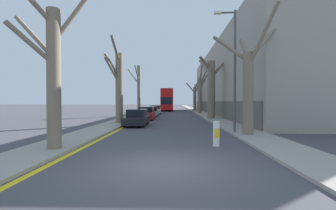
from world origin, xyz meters
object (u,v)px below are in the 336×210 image
Objects in this scene: traffic_bollard at (216,134)px; parked_car_3 at (155,110)px; street_tree_right_1 at (211,87)px; street_tree_left_1 at (118,85)px; double_decker_bus at (167,99)px; parked_car_0 at (137,118)px; street_tree_left_2 at (138,89)px; street_tree_right_3 at (195,96)px; street_tree_left_0 at (53,69)px; lamp_post at (233,65)px; parked_car_2 at (151,112)px; parked_car_1 at (146,114)px; street_tree_right_0 at (249,82)px; street_tree_right_2 at (200,93)px.

parked_car_3 is at bearing 101.13° from traffic_bollard.
street_tree_left_1 is at bearing -147.02° from street_tree_right_1.
double_decker_bus is 2.74× the size of parked_car_0.
street_tree_left_2 is 19.83m from street_tree_right_3.
lamp_post reaches higher than street_tree_left_0.
street_tree_left_1 is at bearing -96.45° from parked_car_3.
parked_car_2 is at bearing 90.00° from parked_car_0.
parked_car_3 is (-7.37, 10.19, -3.05)m from street_tree_right_1.
parked_car_2 is (-7.61, -18.27, -2.63)m from street_tree_right_3.
lamp_post reaches higher than street_tree_right_3.
parked_car_2 is (-0.00, 5.43, -0.03)m from parked_car_1.
street_tree_left_0 is at bearing -155.73° from street_tree_right_0.
parked_car_1 is at bearing 70.50° from street_tree_left_1.
street_tree_right_0 is 35.48m from street_tree_right_3.
lamp_post is at bearing -81.51° from double_decker_bus.
parked_car_2 is (1.90, -0.87, -3.18)m from street_tree_left_2.
street_tree_right_2 is 1.96× the size of parked_car_1.
street_tree_left_1 reaches higher than street_tree_left_2.
street_tree_right_0 reaches higher than traffic_bollard.
street_tree_right_3 is 6.12m from double_decker_bus.
traffic_bollard is at bearing -94.85° from street_tree_right_2.
street_tree_right_1 is at bearing 61.38° from street_tree_left_0.
street_tree_left_0 is 10.22m from street_tree_right_0.
street_tree_left_1 is 1.03× the size of street_tree_right_0.
street_tree_right_0 reaches higher than parked_car_3.
street_tree_left_1 is 11.46m from street_tree_left_2.
street_tree_left_0 is at bearing -103.34° from street_tree_right_3.
parked_car_2 is (-1.58, -19.10, -2.00)m from double_decker_bus.
lamp_post reaches higher than parked_car_3.
parked_car_3 is (1.83, 16.16, -2.80)m from street_tree_left_1.
street_tree_right_0 is at bearing -89.60° from street_tree_right_2.
street_tree_right_0 is (9.32, 4.20, -0.23)m from street_tree_left_0.
street_tree_right_2 reaches higher than traffic_bollard.
street_tree_left_1 is at bearing -89.65° from street_tree_left_2.
parked_car_2 is at bearing -90.00° from parked_car_3.
parked_car_0 is at bearing -104.30° from street_tree_right_3.
lamp_post is at bearing -67.11° from parked_car_2.
street_tree_right_2 is at bearing 32.22° from street_tree_left_2.
street_tree_left_1 is 12.20m from traffic_bollard.
parked_car_2 is at bearing -112.62° from street_tree_right_3.
traffic_bollard is at bearing -129.21° from street_tree_right_0.
street_tree_right_2 reaches higher than street_tree_right_1.
street_tree_left_1 is 10.39m from lamp_post.
parked_car_3 is at bearing 68.01° from street_tree_left_2.
double_decker_bus is 19.27m from parked_car_2.
street_tree_left_0 is 1.84× the size of parked_car_3.
street_tree_right_1 is 6.64× the size of traffic_bollard.
street_tree_left_1 is 0.99× the size of street_tree_right_3.
parked_car_1 is at bearing -90.00° from parked_car_3.
street_tree_right_2 reaches higher than parked_car_1.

